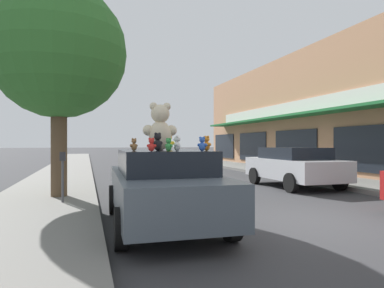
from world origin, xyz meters
TOP-DOWN VIEW (x-y plane):
  - ground_plane at (0.00, 0.00)m, footprint 260.00×260.00m
  - sidewalk_near at (-5.53, 0.00)m, footprint 2.78×90.00m
  - plush_art_car at (-2.95, 0.51)m, footprint 2.13×4.60m
  - teddy_bear_giant at (-2.99, 0.61)m, footprint 0.71×0.44m
  - teddy_bear_white at (-2.88, -0.33)m, footprint 0.15×0.21m
  - teddy_bear_black at (-3.14, 0.12)m, footprint 0.25×0.21m
  - teddy_bear_yellow at (-2.66, 1.22)m, footprint 0.26×0.17m
  - teddy_bear_green at (-3.04, -0.38)m, footprint 0.15×0.17m
  - teddy_bear_brown at (-3.58, 0.10)m, footprint 0.17×0.14m
  - teddy_bear_red at (-3.38, -0.56)m, footprint 0.17×0.14m
  - teddy_bear_orange at (-2.29, -0.24)m, footprint 0.16×0.21m
  - teddy_bear_blue at (-2.45, -0.45)m, footprint 0.18×0.17m
  - teddy_bear_pink at (-2.85, 1.15)m, footprint 0.15×0.18m
  - parked_car_far_center at (3.02, 4.93)m, footprint 2.15×4.13m
  - street_tree at (-5.16, 4.13)m, footprint 3.78×3.78m
  - parking_meter at (-4.99, 3.03)m, footprint 0.14×0.10m

SIDE VIEW (x-z plane):
  - ground_plane at x=0.00m, z-range 0.00..0.00m
  - sidewalk_near at x=-5.53m, z-range 0.00..0.15m
  - parked_car_far_center at x=3.02m, z-range 0.06..1.54m
  - plush_art_car at x=-2.95m, z-range 0.05..1.55m
  - parking_meter at x=-4.99m, z-range 0.32..1.59m
  - teddy_bear_red at x=-3.38m, z-range 1.49..1.73m
  - teddy_bear_brown at x=-3.58m, z-range 1.49..1.73m
  - teddy_bear_green at x=-3.04m, z-range 1.49..1.73m
  - teddy_bear_pink at x=-2.85m, z-range 1.49..1.73m
  - teddy_bear_blue at x=-2.45m, z-range 1.49..1.75m
  - teddy_bear_white at x=-2.88m, z-range 1.49..1.77m
  - teddy_bear_orange at x=-2.29m, z-range 1.49..1.77m
  - teddy_bear_black at x=-3.14m, z-range 1.49..1.83m
  - teddy_bear_yellow at x=-2.66m, z-range 1.49..1.84m
  - teddy_bear_giant at x=-2.99m, z-range 1.48..2.44m
  - street_tree at x=-5.16m, z-range 1.22..7.20m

